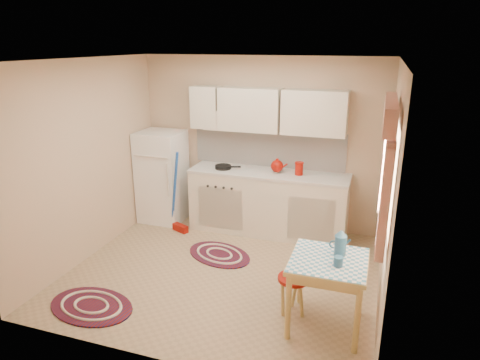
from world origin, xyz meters
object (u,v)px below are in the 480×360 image
object	(u,v)px
fridge	(162,177)
table	(326,293)
stool	(293,295)
base_cabinets	(268,204)

from	to	relation	value
fridge	table	distance (m)	3.38
fridge	stool	bearing A→B (deg)	-36.60
base_cabinets	stool	bearing A→B (deg)	-67.79
fridge	table	xyz separation A→B (m)	(2.77, -1.90, -0.34)
table	stool	xyz separation A→B (m)	(-0.34, 0.10, -0.15)
base_cabinets	table	distance (m)	2.24
table	stool	bearing A→B (deg)	164.40
base_cabinets	fridge	bearing A→B (deg)	-178.29
fridge	stool	size ratio (longest dim) A/B	3.33
stool	fridge	bearing A→B (deg)	143.40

